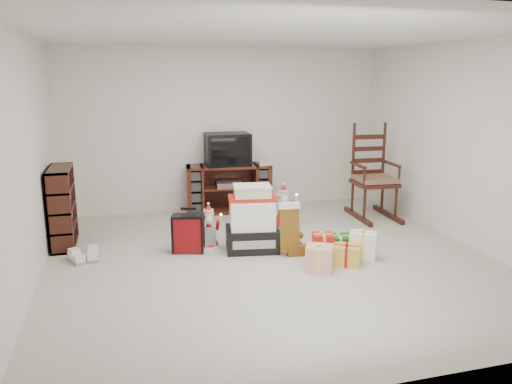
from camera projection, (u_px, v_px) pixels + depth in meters
room at (272, 152)px, 5.46m from camera, size 5.01×5.01×2.51m
tv_stand at (229, 188)px, 7.76m from camera, size 1.33×0.59×0.74m
bookshelf at (62, 208)px, 6.16m from camera, size 0.27×0.80×0.98m
rocking_chair at (372, 184)px, 7.44m from camera, size 0.64×0.99×1.45m
gift_pile at (252, 223)px, 6.00m from camera, size 0.69×0.55×0.78m
red_suitcase at (188, 233)px, 5.95m from camera, size 0.39×0.27×0.54m
stocking at (289, 229)px, 5.84m from camera, size 0.31×0.15×0.64m
teddy_bear at (291, 234)px, 6.18m from camera, size 0.24×0.21×0.36m
santa_figurine at (283, 211)px, 6.90m from camera, size 0.31×0.29×0.63m
mrs_claus_figurine at (209, 231)px, 6.12m from camera, size 0.27×0.26×0.56m
sneaker_pair at (85, 256)px, 5.71m from camera, size 0.36×0.31×0.10m
gift_cluster at (341, 249)px, 5.70m from camera, size 0.78×0.89×0.27m
crt_television at (228, 149)px, 7.62m from camera, size 0.68×0.50×0.49m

